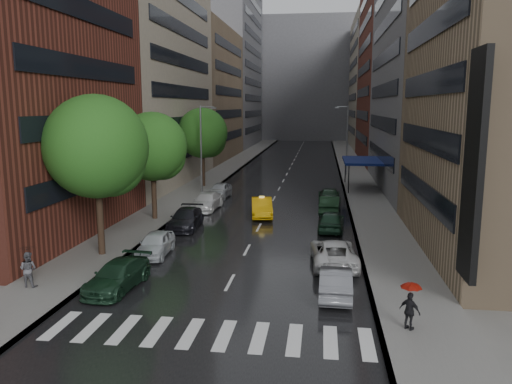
# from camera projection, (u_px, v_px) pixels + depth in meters

# --- Properties ---
(ground) EXTENTS (220.00, 220.00, 0.00)m
(ground) POSITION_uv_depth(u_px,v_px,m) (213.00, 314.00, 22.04)
(ground) COLOR gray
(ground) RESTS_ON ground
(road) EXTENTS (14.00, 140.00, 0.01)m
(road) POSITION_uv_depth(u_px,v_px,m) (289.00, 170.00, 70.88)
(road) COLOR black
(road) RESTS_ON ground
(sidewalk_left) EXTENTS (4.00, 140.00, 0.15)m
(sidewalk_left) POSITION_uv_depth(u_px,v_px,m) (227.00, 169.00, 72.03)
(sidewalk_left) COLOR gray
(sidewalk_left) RESTS_ON ground
(sidewalk_right) EXTENTS (4.00, 140.00, 0.15)m
(sidewalk_right) POSITION_uv_depth(u_px,v_px,m) (353.00, 171.00, 69.70)
(sidewalk_right) COLOR gray
(sidewalk_right) RESTS_ON ground
(crosswalk) EXTENTS (13.15, 2.80, 0.01)m
(crosswalk) POSITION_uv_depth(u_px,v_px,m) (208.00, 334.00, 20.06)
(crosswalk) COLOR silver
(crosswalk) RESTS_ON ground
(buildings_left) EXTENTS (8.00, 108.00, 38.00)m
(buildings_left) POSITION_uv_depth(u_px,v_px,m) (199.00, 61.00, 78.67)
(buildings_left) COLOR maroon
(buildings_left) RESTS_ON ground
(buildings_right) EXTENTS (8.05, 109.10, 36.00)m
(buildings_right) POSITION_uv_depth(u_px,v_px,m) (395.00, 64.00, 72.92)
(buildings_right) COLOR #937A5B
(buildings_right) RESTS_ON ground
(building_far) EXTENTS (40.00, 14.00, 32.00)m
(building_far) POSITION_uv_depth(u_px,v_px,m) (306.00, 80.00, 134.57)
(building_far) COLOR slate
(building_far) RESTS_ON ground
(tree_near) EXTENTS (6.13, 6.13, 9.77)m
(tree_near) POSITION_uv_depth(u_px,v_px,m) (96.00, 147.00, 29.38)
(tree_near) COLOR #382619
(tree_near) RESTS_ON ground
(tree_mid) EXTENTS (5.42, 5.42, 8.64)m
(tree_mid) POSITION_uv_depth(u_px,v_px,m) (152.00, 147.00, 39.10)
(tree_mid) COLOR #382619
(tree_mid) RESTS_ON ground
(tree_far) EXTENTS (5.57, 5.57, 8.88)m
(tree_far) POSITION_uv_depth(u_px,v_px,m) (203.00, 133.00, 55.39)
(tree_far) COLOR #382619
(tree_far) RESTS_ON ground
(taxi) EXTENTS (2.37, 4.95, 1.57)m
(taxi) POSITION_uv_depth(u_px,v_px,m) (262.00, 207.00, 41.26)
(taxi) COLOR #F9B30D
(taxi) RESTS_ON ground
(parked_cars_left) EXTENTS (2.41, 30.15, 1.51)m
(parked_cars_left) POSITION_uv_depth(u_px,v_px,m) (187.00, 218.00, 37.67)
(parked_cars_left) COLOR #163120
(parked_cars_left) RESTS_ON ground
(parked_cars_right) EXTENTS (2.86, 28.23, 1.53)m
(parked_cars_right) POSITION_uv_depth(u_px,v_px,m) (331.00, 224.00, 35.68)
(parked_cars_right) COLOR slate
(parked_cars_right) RESTS_ON ground
(ped_black_umbrella) EXTENTS (0.96, 0.98, 2.09)m
(ped_black_umbrella) POSITION_uv_depth(u_px,v_px,m) (28.00, 263.00, 24.76)
(ped_black_umbrella) COLOR #545359
(ped_black_umbrella) RESTS_ON sidewalk_left
(ped_red_umbrella) EXTENTS (0.94, 0.88, 2.01)m
(ped_red_umbrella) POSITION_uv_depth(u_px,v_px,m) (410.00, 302.00, 19.97)
(ped_red_umbrella) COLOR black
(ped_red_umbrella) RESTS_ON sidewalk_right
(street_lamp_left) EXTENTS (1.74, 0.22, 9.00)m
(street_lamp_left) POSITION_uv_depth(u_px,v_px,m) (202.00, 147.00, 51.50)
(street_lamp_left) COLOR gray
(street_lamp_left) RESTS_ON sidewalk_left
(street_lamp_right) EXTENTS (1.74, 0.22, 9.00)m
(street_lamp_right) POSITION_uv_depth(u_px,v_px,m) (346.00, 139.00, 64.16)
(street_lamp_right) COLOR gray
(street_lamp_right) RESTS_ON sidewalk_right
(awning) EXTENTS (4.00, 8.00, 3.12)m
(awning) POSITION_uv_depth(u_px,v_px,m) (362.00, 161.00, 54.53)
(awning) COLOR navy
(awning) RESTS_ON sidewalk_right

